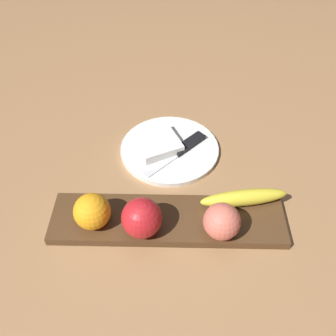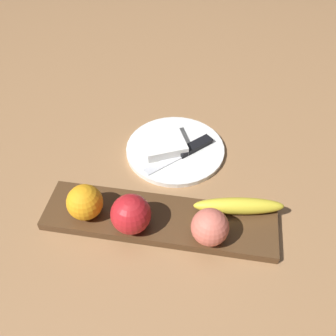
{
  "view_description": "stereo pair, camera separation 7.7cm",
  "coord_description": "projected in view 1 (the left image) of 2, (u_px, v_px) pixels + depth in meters",
  "views": [
    {
      "loc": [
        -0.0,
        0.45,
        0.6
      ],
      "look_at": [
        0.01,
        -0.08,
        0.05
      ],
      "focal_mm": 40.05,
      "sensor_mm": 36.0,
      "label": 1
    },
    {
      "loc": [
        -0.08,
        0.45,
        0.6
      ],
      "look_at": [
        0.01,
        -0.08,
        0.05
      ],
      "focal_mm": 40.05,
      "sensor_mm": 36.0,
      "label": 2
    }
  ],
  "objects": [
    {
      "name": "ground_plane",
      "position": [
        172.0,
        213.0,
        0.75
      ],
      "size": [
        2.4,
        2.4,
        0.0
      ],
      "primitive_type": "plane",
      "color": "#9B6F46"
    },
    {
      "name": "fruit_tray",
      "position": [
        167.0,
        220.0,
        0.72
      ],
      "size": [
        0.45,
        0.11,
        0.02
      ],
      "primitive_type": "cube",
      "color": "#4F331C",
      "rests_on": "ground_plane"
    },
    {
      "name": "apple",
      "position": [
        141.0,
        218.0,
        0.67
      ],
      "size": [
        0.07,
        0.07,
        0.07
      ],
      "primitive_type": "sphere",
      "color": "red",
      "rests_on": "fruit_tray"
    },
    {
      "name": "banana",
      "position": [
        243.0,
        198.0,
        0.73
      ],
      "size": [
        0.18,
        0.06,
        0.03
      ],
      "primitive_type": "ellipsoid",
      "rotation": [
        0.0,
        0.0,
        3.3
      ],
      "color": "yellow",
      "rests_on": "fruit_tray"
    },
    {
      "name": "orange_near_apple",
      "position": [
        91.0,
        211.0,
        0.68
      ],
      "size": [
        0.07,
        0.07,
        0.07
      ],
      "primitive_type": "sphere",
      "color": "orange",
      "rests_on": "fruit_tray"
    },
    {
      "name": "peach",
      "position": [
        221.0,
        221.0,
        0.67
      ],
      "size": [
        0.07,
        0.07,
        0.07
      ],
      "primitive_type": "sphere",
      "color": "#D96956",
      "rests_on": "fruit_tray"
    },
    {
      "name": "dinner_plate",
      "position": [
        169.0,
        149.0,
        0.87
      ],
      "size": [
        0.23,
        0.23,
        0.01
      ],
      "primitive_type": "cylinder",
      "color": "white",
      "rests_on": "ground_plane"
    },
    {
      "name": "folded_napkin",
      "position": [
        157.0,
        143.0,
        0.86
      ],
      "size": [
        0.12,
        0.12,
        0.02
      ],
      "primitive_type": "cube",
      "rotation": [
        0.0,
        0.0,
        0.45
      ],
      "color": "white",
      "rests_on": "dinner_plate"
    },
    {
      "name": "knife",
      "position": [
        183.0,
        147.0,
        0.86
      ],
      "size": [
        0.14,
        0.14,
        0.01
      ],
      "rotation": [
        0.0,
        0.0,
        0.79
      ],
      "color": "silver",
      "rests_on": "dinner_plate"
    }
  ]
}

